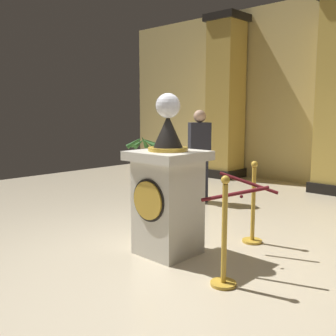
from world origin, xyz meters
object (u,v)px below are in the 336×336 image
at_px(stanchion_near, 224,248).
at_px(bystander_guest, 199,154).
at_px(pedestal_clock, 168,191).
at_px(potted_palm_left, 143,170).
at_px(stanchion_far, 253,214).

relative_size(stanchion_near, bystander_guest, 0.64).
relative_size(pedestal_clock, stanchion_near, 1.74).
xyz_separation_m(potted_palm_left, bystander_guest, (1.75, -0.27, 0.49)).
height_order(stanchion_far, bystander_guest, bystander_guest).
bearing_deg(stanchion_far, bystander_guest, 146.21).
distance_m(pedestal_clock, stanchion_near, 1.04).
distance_m(pedestal_clock, bystander_guest, 2.61).
xyz_separation_m(pedestal_clock, potted_palm_left, (-3.12, 2.49, -0.36)).
distance_m(stanchion_far, potted_palm_left, 3.91).
height_order(pedestal_clock, stanchion_near, pedestal_clock).
xyz_separation_m(pedestal_clock, stanchion_near, (0.94, -0.25, -0.35)).
distance_m(stanchion_far, bystander_guest, 2.29).
bearing_deg(stanchion_far, stanchion_near, -69.58).
xyz_separation_m(stanchion_far, potted_palm_left, (-3.61, 1.51, 0.00)).
height_order(stanchion_far, potted_palm_left, potted_palm_left).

